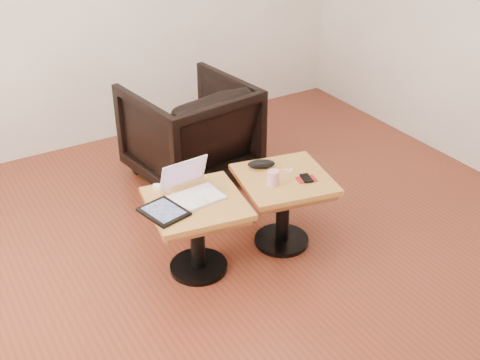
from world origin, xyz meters
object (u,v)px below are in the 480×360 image
side_table_right (283,194)px  striped_cup (273,178)px  armchair (190,131)px  side_table_left (197,218)px  laptop (192,190)px

side_table_right → striped_cup: striped_cup is taller
striped_cup → armchair: 1.16m
side_table_right → armchair: (-0.10, 1.10, 0.01)m
side_table_left → side_table_right: (0.60, -0.04, 0.00)m
striped_cup → side_table_right: bearing=19.6°
side_table_right → striped_cup: 0.21m
laptop → side_table_left: bearing=-99.4°
side_table_left → side_table_right: size_ratio=0.97×
side_table_right → laptop: (-0.60, 0.10, 0.17)m
side_table_right → armchair: size_ratio=0.76×
side_table_left → armchair: 1.18m
side_table_left → armchair: bearing=74.0°
armchair → side_table_right: bearing=88.0°
armchair → side_table_left: bearing=57.6°
side_table_left → laptop: bearing=93.1°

